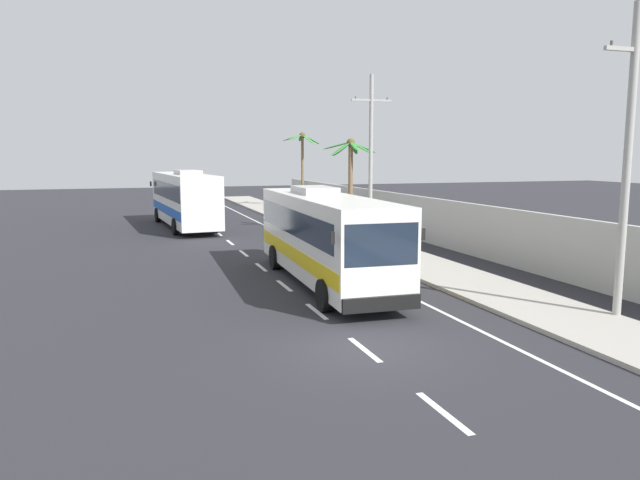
% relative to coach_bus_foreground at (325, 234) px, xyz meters
% --- Properties ---
extents(ground_plane, '(160.00, 160.00, 0.00)m').
position_rel_coach_bus_foreground_xyz_m(ground_plane, '(-1.59, -7.60, -1.90)').
color(ground_plane, '#28282D').
extents(sidewalk_kerb, '(3.20, 90.00, 0.14)m').
position_rel_coach_bus_foreground_xyz_m(sidewalk_kerb, '(5.21, 2.40, -1.83)').
color(sidewalk_kerb, '#A8A399').
rests_on(sidewalk_kerb, ground).
extents(lane_markings, '(3.88, 71.00, 0.01)m').
position_rel_coach_bus_foreground_xyz_m(lane_markings, '(0.76, 6.88, -1.90)').
color(lane_markings, white).
rests_on(lane_markings, ground).
extents(boundary_wall, '(0.24, 60.00, 2.55)m').
position_rel_coach_bus_foreground_xyz_m(boundary_wall, '(9.01, 6.40, -0.63)').
color(boundary_wall, '#B2B2AD').
rests_on(boundary_wall, ground).
extents(coach_bus_foreground, '(3.18, 11.59, 3.65)m').
position_rel_coach_bus_foreground_xyz_m(coach_bus_foreground, '(0.00, 0.00, 0.00)').
color(coach_bus_foreground, silver).
rests_on(coach_bus_foreground, ground).
extents(coach_bus_far_lane, '(3.73, 12.25, 3.92)m').
position_rel_coach_bus_foreground_xyz_m(coach_bus_far_lane, '(-3.26, 19.85, 0.14)').
color(coach_bus_far_lane, white).
rests_on(coach_bus_far_lane, ground).
extents(motorcycle_beside_bus, '(0.56, 1.96, 1.57)m').
position_rel_coach_bus_foreground_xyz_m(motorcycle_beside_bus, '(2.07, 8.32, -1.26)').
color(motorcycle_beside_bus, black).
rests_on(motorcycle_beside_bus, ground).
extents(pedestrian_near_kerb, '(0.36, 0.36, 1.70)m').
position_rel_coach_bus_foreground_xyz_m(pedestrian_near_kerb, '(5.35, 10.01, -0.88)').
color(pedestrian_near_kerb, beige).
rests_on(pedestrian_near_kerb, sidewalk_kerb).
extents(pedestrian_midwalk, '(0.36, 0.36, 1.78)m').
position_rel_coach_bus_foreground_xyz_m(pedestrian_midwalk, '(5.70, 14.01, -0.83)').
color(pedestrian_midwalk, '#2D7A47').
rests_on(pedestrian_midwalk, sidewalk_kerb).
extents(utility_pole_nearest, '(2.14, 0.24, 9.19)m').
position_rel_coach_bus_foreground_xyz_m(utility_pole_nearest, '(6.73, -7.57, 2.89)').
color(utility_pole_nearest, '#9E9E99').
rests_on(utility_pole_nearest, ground).
extents(utility_pole_mid, '(2.54, 0.24, 9.60)m').
position_rel_coach_bus_foreground_xyz_m(utility_pole_mid, '(6.98, 11.95, 3.11)').
color(utility_pole_mid, '#9E9E99').
rests_on(utility_pole_mid, ground).
extents(palm_nearest, '(3.50, 3.50, 6.94)m').
position_rel_coach_bus_foreground_xyz_m(palm_nearest, '(8.51, 31.41, 3.29)').
color(palm_nearest, brown).
rests_on(palm_nearest, ground).
extents(palm_second, '(3.64, 3.54, 6.01)m').
position_rel_coach_bus_foreground_xyz_m(palm_second, '(7.63, 16.99, 2.46)').
color(palm_second, brown).
rests_on(palm_second, ground).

